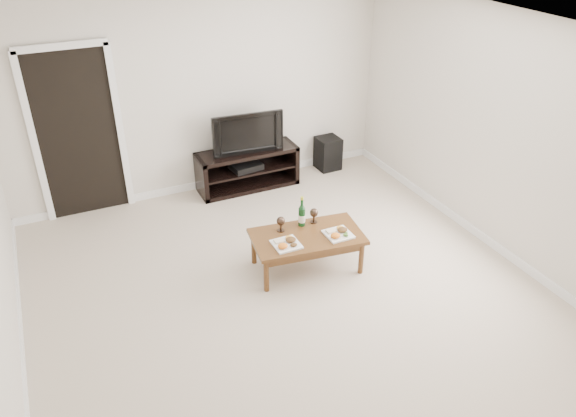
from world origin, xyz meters
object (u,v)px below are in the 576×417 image
Objects in this scene: media_console at (248,169)px; subwoofer at (328,153)px; television at (246,131)px; coffee_table at (307,251)px.

media_console is 2.88× the size of subwoofer.
television reaches higher than subwoofer.
media_console is 1.17× the size of coffee_table.
television is 2.12m from coffee_table.
subwoofer is at bearing 7.61° from television.
subwoofer is 2.51m from coffee_table.
media_console is 1.44× the size of television.
media_console reaches higher than subwoofer.
television is 2.00× the size of subwoofer.
media_console is at bearing 0.00° from television.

